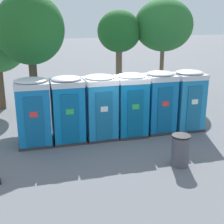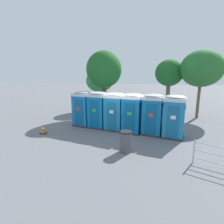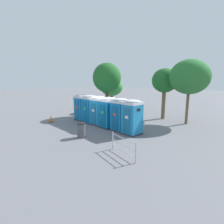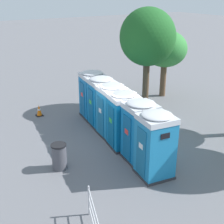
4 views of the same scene
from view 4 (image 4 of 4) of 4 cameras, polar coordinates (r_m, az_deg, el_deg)
ground_plane at (r=14.56m, az=1.50°, el=-5.06°), size 120.00×120.00×0.00m
portapotty_0 at (r=16.70m, az=-3.59°, el=3.28°), size 1.38×1.35×2.54m
portapotty_1 at (r=15.59m, az=-1.94°, el=1.94°), size 1.35×1.34×2.54m
portapotty_2 at (r=14.50m, az=-0.05°, el=0.39°), size 1.33×1.32×2.54m
portapotty_3 at (r=13.43m, az=2.08°, el=-1.42°), size 1.37×1.38×2.54m
portapotty_4 at (r=12.46m, az=5.11°, el=-3.42°), size 1.34×1.34×2.54m
portapotty_5 at (r=11.46m, az=7.89°, el=-5.92°), size 1.36×1.35×2.54m
street_tree_0 at (r=19.95m, az=9.66°, el=11.25°), size 2.73×2.73×4.20m
street_tree_3 at (r=17.23m, az=6.54°, el=13.36°), size 3.02×3.02×5.68m
trash_can at (r=12.29m, az=-9.62°, el=-8.02°), size 0.60×0.60×1.04m
traffic_cone at (r=17.54m, az=-13.18°, el=0.27°), size 0.36×0.36×0.64m
event_barrier at (r=9.13m, az=-3.17°, el=-19.38°), size 1.96×0.70×1.05m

